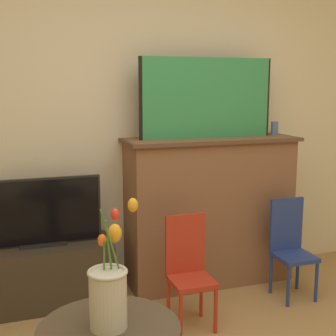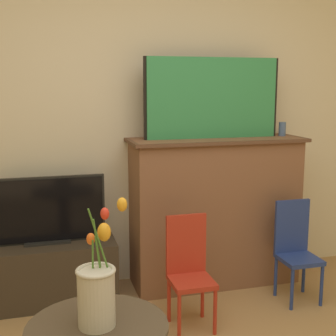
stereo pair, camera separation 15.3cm
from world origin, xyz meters
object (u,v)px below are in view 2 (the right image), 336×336
at_px(tv_monitor, 46,211).
at_px(chair_blue, 296,246).
at_px(painting, 213,98).
at_px(vase_tulips, 97,290).
at_px(chair_red, 189,267).

relative_size(tv_monitor, chair_blue, 1.14).
bearing_deg(painting, vase_tulips, -126.65).
distance_m(tv_monitor, chair_blue, 1.77).
height_order(tv_monitor, vase_tulips, vase_tulips).
bearing_deg(painting, chair_red, -121.80).
distance_m(painting, chair_blue, 1.22).
bearing_deg(chair_blue, tv_monitor, 166.16).
xyz_separation_m(chair_blue, vase_tulips, (-1.51, -0.96, 0.28)).
bearing_deg(tv_monitor, chair_red, -34.28).
distance_m(painting, chair_red, 1.25).
height_order(painting, vase_tulips, painting).
bearing_deg(chair_red, painting, 58.20).
height_order(tv_monitor, chair_red, tv_monitor).
bearing_deg(chair_red, tv_monitor, 145.72).
distance_m(painting, tv_monitor, 1.43).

